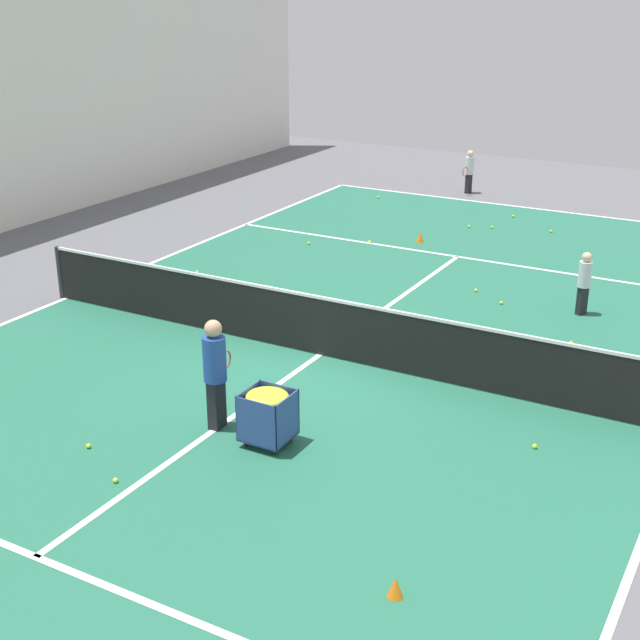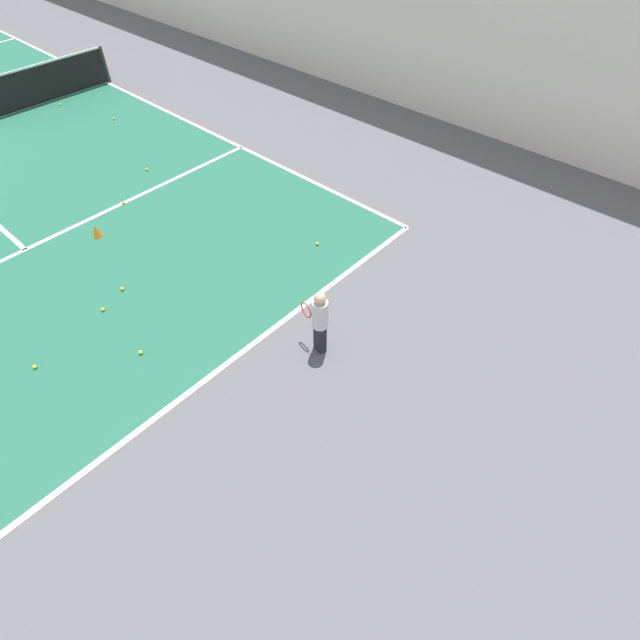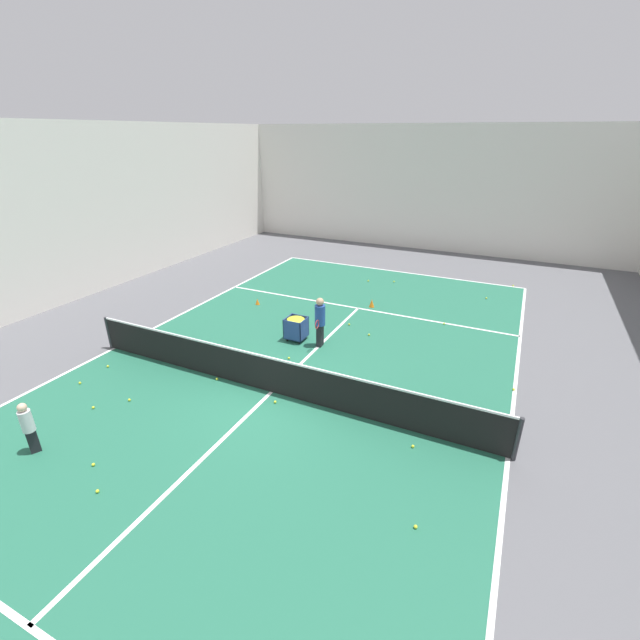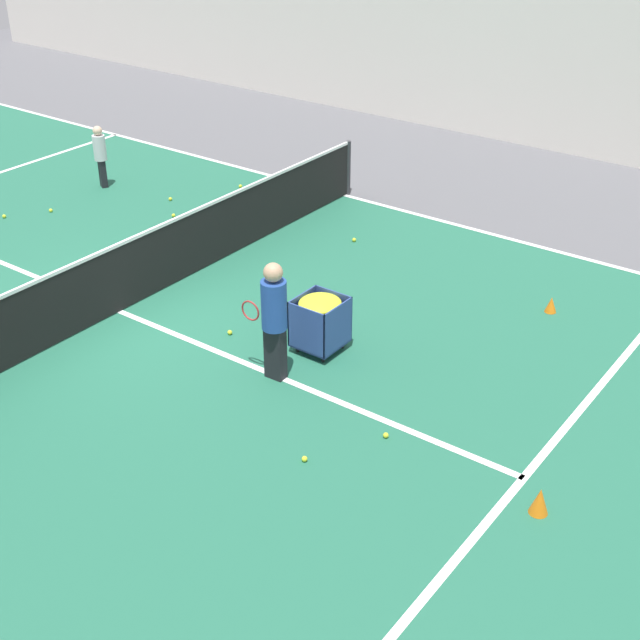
{
  "view_description": "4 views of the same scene",
  "coord_description": "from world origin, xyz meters",
  "px_view_note": "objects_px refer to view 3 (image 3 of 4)",
  "views": [
    {
      "loc": [
        -6.83,
        12.22,
        6.08
      ],
      "look_at": [
        0.0,
        0.0,
        0.64
      ],
      "focal_mm": 50.0,
      "sensor_mm": 36.0,
      "label": 1
    },
    {
      "loc": [
        -1.95,
        -16.39,
        6.34
      ],
      "look_at": [
        2.06,
        -12.76,
        0.7
      ],
      "focal_mm": 28.0,
      "sensor_mm": 36.0,
      "label": 2
    },
    {
      "loc": [
        5.3,
        -8.14,
        6.37
      ],
      "look_at": [
        0.01,
        3.0,
        0.91
      ],
      "focal_mm": 24.0,
      "sensor_mm": 36.0,
      "label": 3
    },
    {
      "loc": [
        7.6,
        9.29,
        6.37
      ],
      "look_at": [
        -0.89,
        3.06,
        0.47
      ],
      "focal_mm": 50.0,
      "sensor_mm": 36.0,
      "label": 4
    }
  ],
  "objects_px": {
    "child_midcourt": "(28,425)",
    "ball_cart": "(296,324)",
    "tennis_net": "(270,374)",
    "coach_at_net": "(320,319)",
    "training_cone_0": "(372,303)"
  },
  "relations": [
    {
      "from": "child_midcourt",
      "to": "ball_cart",
      "type": "bearing_deg",
      "value": 8.56
    },
    {
      "from": "tennis_net",
      "to": "ball_cart",
      "type": "xyz_separation_m",
      "value": [
        -0.89,
        3.06,
        0.02
      ]
    },
    {
      "from": "child_midcourt",
      "to": "coach_at_net",
      "type": "bearing_deg",
      "value": 2.25
    },
    {
      "from": "ball_cart",
      "to": "training_cone_0",
      "type": "bearing_deg",
      "value": 70.98
    },
    {
      "from": "tennis_net",
      "to": "coach_at_net",
      "type": "bearing_deg",
      "value": 89.73
    },
    {
      "from": "coach_at_net",
      "to": "ball_cart",
      "type": "xyz_separation_m",
      "value": [
        -0.9,
        0.06,
        -0.37
      ]
    },
    {
      "from": "ball_cart",
      "to": "training_cone_0",
      "type": "xyz_separation_m",
      "value": [
        1.32,
        3.83,
        -0.41
      ]
    },
    {
      "from": "tennis_net",
      "to": "child_midcourt",
      "type": "xyz_separation_m",
      "value": [
        -3.41,
        -4.16,
        0.16
      ]
    },
    {
      "from": "tennis_net",
      "to": "child_midcourt",
      "type": "bearing_deg",
      "value": -129.37
    },
    {
      "from": "child_midcourt",
      "to": "training_cone_0",
      "type": "distance_m",
      "value": 11.7
    },
    {
      "from": "tennis_net",
      "to": "child_midcourt",
      "type": "relative_size",
      "value": 9.71
    },
    {
      "from": "child_midcourt",
      "to": "training_cone_0",
      "type": "height_order",
      "value": "child_midcourt"
    },
    {
      "from": "tennis_net",
      "to": "coach_at_net",
      "type": "distance_m",
      "value": 3.02
    },
    {
      "from": "coach_at_net",
      "to": "child_midcourt",
      "type": "distance_m",
      "value": 7.93
    },
    {
      "from": "ball_cart",
      "to": "training_cone_0",
      "type": "distance_m",
      "value": 4.07
    }
  ]
}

